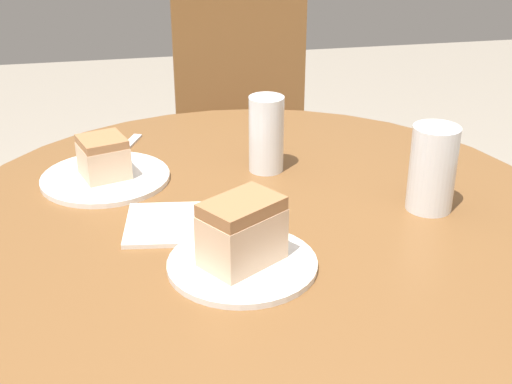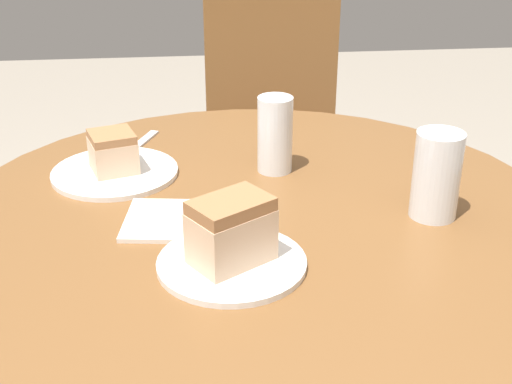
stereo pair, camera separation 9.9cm
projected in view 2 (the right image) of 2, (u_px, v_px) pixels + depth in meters
The scene contains 10 objects.
table at pixel (256, 316), 1.32m from camera, with size 1.09×1.09×0.78m.
chair at pixel (277, 152), 2.21m from camera, with size 0.45×0.45×0.98m.
plate_near at pixel (115, 172), 1.37m from camera, with size 0.24×0.24×0.01m.
plate_far at pixel (232, 263), 1.07m from camera, with size 0.23×0.23×0.01m.
cake_slice_near at pixel (113, 152), 1.35m from camera, with size 0.10×0.10×0.08m.
cake_slice_far at pixel (231, 231), 1.05m from camera, with size 0.14×0.13×0.10m.
glass_lemonade at pixel (436, 180), 1.19m from camera, with size 0.08×0.08×0.15m.
glass_water at pixel (275, 138), 1.37m from camera, with size 0.07×0.07×0.15m.
napkin_stack at pixel (169, 220), 1.20m from camera, with size 0.16×0.16×0.01m.
fork at pixel (138, 145), 1.50m from camera, with size 0.08×0.17×0.00m.
Camera 2 is at (-0.11, -1.09, 1.35)m, focal length 50.00 mm.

